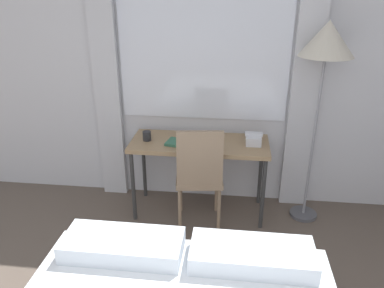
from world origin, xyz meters
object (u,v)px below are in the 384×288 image
at_px(standing_lamp, 326,47).
at_px(mug, 147,136).
at_px(desk, 199,148).
at_px(desk_chair, 199,172).
at_px(telephone, 253,139).
at_px(book, 182,143).

relative_size(standing_lamp, mug, 20.93).
xyz_separation_m(desk, desk_chair, (0.02, -0.24, -0.11)).
height_order(telephone, mug, telephone).
xyz_separation_m(book, mug, (-0.33, 0.05, 0.03)).
relative_size(telephone, book, 0.60).
relative_size(desk, mug, 14.56).
bearing_deg(standing_lamp, mug, -178.03).
bearing_deg(desk_chair, standing_lamp, 8.86).
height_order(desk, mug, mug).
height_order(desk, standing_lamp, standing_lamp).
bearing_deg(book, telephone, 8.66).
distance_m(desk, standing_lamp, 1.35).
relative_size(desk, telephone, 6.75).
bearing_deg(desk_chair, telephone, 23.33).
xyz_separation_m(desk, book, (-0.15, -0.07, 0.08)).
distance_m(standing_lamp, mug, 1.68).
distance_m(telephone, mug, 0.96).
distance_m(desk, telephone, 0.49).
bearing_deg(mug, book, -9.37).
relative_size(desk_chair, book, 3.17).
distance_m(book, mug, 0.34).
relative_size(standing_lamp, book, 5.83).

